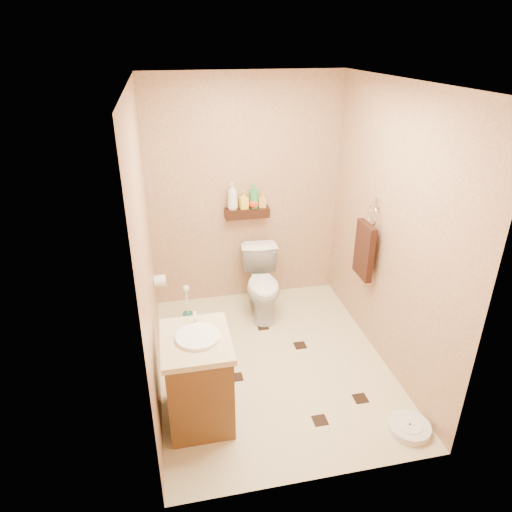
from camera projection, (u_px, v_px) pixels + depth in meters
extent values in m
plane|color=beige|center=(272.00, 362.00, 4.16)|extent=(2.50, 2.50, 0.00)
cube|color=tan|center=(245.00, 194.00, 4.74)|extent=(2.00, 0.04, 2.40)
cube|color=tan|center=(328.00, 331.00, 2.53)|extent=(2.00, 0.04, 2.40)
cube|color=tan|center=(146.00, 253.00, 3.45)|extent=(0.04, 2.50, 2.40)
cube|color=tan|center=(390.00, 232.00, 3.82)|extent=(0.04, 2.50, 2.40)
cube|color=white|center=(277.00, 81.00, 3.11)|extent=(2.00, 2.50, 0.02)
cube|color=#34180E|center=(247.00, 213.00, 4.74)|extent=(0.46, 0.14, 0.10)
cube|color=black|center=(236.00, 377.00, 3.97)|extent=(0.11, 0.11, 0.01)
cube|color=black|center=(300.00, 345.00, 4.37)|extent=(0.11, 0.11, 0.01)
cube|color=black|center=(320.00, 420.00, 3.52)|extent=(0.11, 0.11, 0.01)
cube|color=black|center=(210.00, 337.00, 4.50)|extent=(0.11, 0.11, 0.01)
cube|color=black|center=(360.00, 398.00, 3.73)|extent=(0.11, 0.11, 0.01)
cube|color=black|center=(263.00, 327.00, 4.65)|extent=(0.11, 0.11, 0.01)
imported|color=white|center=(263.00, 284.00, 4.76)|extent=(0.44, 0.71, 0.69)
cube|color=brown|center=(199.00, 381.00, 3.41)|extent=(0.46, 0.57, 0.69)
cube|color=beige|center=(196.00, 341.00, 3.25)|extent=(0.50, 0.61, 0.04)
cylinder|color=white|center=(198.00, 338.00, 3.25)|extent=(0.32, 0.32, 0.04)
cylinder|color=silver|center=(195.00, 316.00, 3.39)|extent=(0.03, 0.03, 0.11)
cylinder|color=white|center=(409.00, 428.00, 3.42)|extent=(0.37, 0.37, 0.06)
cylinder|color=white|center=(410.00, 425.00, 3.41)|extent=(0.19, 0.19, 0.01)
cylinder|color=#175F54|center=(188.00, 317.00, 4.72)|extent=(0.10, 0.10, 0.11)
cylinder|color=white|center=(187.00, 301.00, 4.63)|extent=(0.02, 0.02, 0.31)
sphere|color=white|center=(186.00, 289.00, 4.57)|extent=(0.07, 0.07, 0.07)
cube|color=silver|center=(378.00, 202.00, 3.96)|extent=(0.03, 0.06, 0.08)
torus|color=silver|center=(373.00, 215.00, 4.00)|extent=(0.02, 0.19, 0.19)
cube|color=#371810|center=(364.00, 250.00, 4.14)|extent=(0.06, 0.30, 0.52)
cylinder|color=white|center=(160.00, 281.00, 4.30)|extent=(0.11, 0.11, 0.11)
cylinder|color=silver|center=(155.00, 275.00, 4.26)|extent=(0.04, 0.02, 0.02)
imported|color=silver|center=(233.00, 196.00, 4.63)|extent=(0.15, 0.15, 0.28)
imported|color=yellow|center=(244.00, 200.00, 4.68)|extent=(0.10, 0.10, 0.18)
imported|color=red|center=(254.00, 201.00, 4.70)|extent=(0.14, 0.14, 0.14)
imported|color=green|center=(254.00, 196.00, 4.68)|extent=(0.11, 0.11, 0.26)
imported|color=gold|center=(263.00, 200.00, 4.72)|extent=(0.09, 0.09, 0.16)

